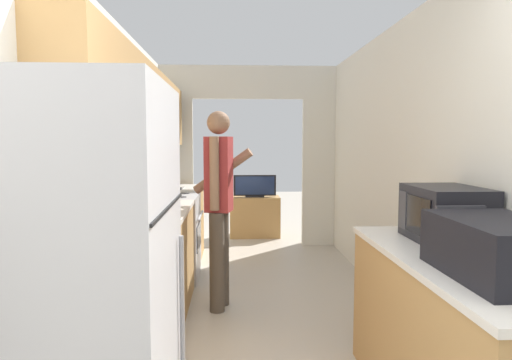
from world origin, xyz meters
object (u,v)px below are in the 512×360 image
object	(u,v)px
refrigerator	(74,303)
person	(219,203)
suitcase	(499,248)
range_oven	(170,236)
knife	(181,188)
television	(255,186)
tv_cabinet	(255,216)
microwave	(445,214)

from	to	relation	value
refrigerator	person	bearing A→B (deg)	77.06
person	suitcase	distance (m)	2.44
refrigerator	range_oven	xyz separation A→B (m)	(-0.06, 3.15, -0.40)
refrigerator	knife	xyz separation A→B (m)	(-0.01, 3.81, 0.05)
refrigerator	television	xyz separation A→B (m)	(0.96, 5.17, -0.06)
tv_cabinet	knife	bearing A→B (deg)	-124.65
suitcase	knife	world-z (taller)	suitcase
refrigerator	person	size ratio (longest dim) A/B	0.98
microwave	range_oven	bearing A→B (deg)	128.99
refrigerator	person	xyz separation A→B (m)	(0.50, 2.18, 0.09)
refrigerator	range_oven	world-z (taller)	refrigerator
refrigerator	tv_cabinet	distance (m)	5.33
refrigerator	microwave	xyz separation A→B (m)	(1.85, 0.79, 0.20)
microwave	refrigerator	bearing A→B (deg)	-156.93
refrigerator	range_oven	bearing A→B (deg)	91.13
tv_cabinet	television	size ratio (longest dim) A/B	1.18
person	television	world-z (taller)	person
person	knife	xyz separation A→B (m)	(-0.51, 1.63, -0.04)
range_oven	tv_cabinet	bearing A→B (deg)	63.60
refrigerator	tv_cabinet	size ratio (longest dim) A/B	2.22
range_oven	suitcase	bearing A→B (deg)	-59.31
range_oven	microwave	xyz separation A→B (m)	(1.91, -2.36, 0.60)
microwave	tv_cabinet	distance (m)	4.57
microwave	person	bearing A→B (deg)	133.91
knife	person	bearing A→B (deg)	-72.88
suitcase	microwave	size ratio (longest dim) A/B	1.27
range_oven	television	bearing A→B (deg)	63.12
range_oven	person	xyz separation A→B (m)	(0.56, -0.96, 0.48)
person	television	size ratio (longest dim) A/B	2.67
television	tv_cabinet	bearing A→B (deg)	90.00
refrigerator	person	world-z (taller)	person
range_oven	suitcase	world-z (taller)	suitcase
refrigerator	suitcase	xyz separation A→B (m)	(1.75, 0.09, 0.17)
range_oven	television	xyz separation A→B (m)	(1.03, 2.02, 0.33)
suitcase	knife	bearing A→B (deg)	115.28
range_oven	television	distance (m)	2.29
person	television	xyz separation A→B (m)	(0.46, 2.98, -0.15)
tv_cabinet	knife	xyz separation A→B (m)	(-0.97, -1.40, 0.59)
knife	refrigerator	bearing A→B (deg)	-90.13
range_oven	television	world-z (taller)	range_oven
tv_cabinet	person	bearing A→B (deg)	-98.67
suitcase	range_oven	bearing A→B (deg)	120.69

